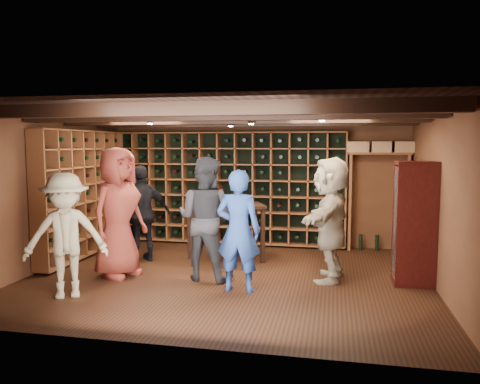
% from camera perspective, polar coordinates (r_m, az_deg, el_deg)
% --- Properties ---
extents(ground, '(6.00, 6.00, 0.00)m').
position_cam_1_polar(ground, '(7.25, -1.62, -10.32)').
color(ground, '#32190E').
rests_on(ground, ground).
extents(room_shell, '(6.00, 6.00, 6.00)m').
position_cam_1_polar(room_shell, '(7.03, -1.57, 9.11)').
color(room_shell, brown).
rests_on(room_shell, ground).
extents(wine_rack_back, '(4.65, 0.30, 2.20)m').
position_cam_1_polar(wine_rack_back, '(9.40, -1.55, 0.52)').
color(wine_rack_back, brown).
rests_on(wine_rack_back, ground).
extents(wine_rack_left, '(0.30, 2.65, 2.20)m').
position_cam_1_polar(wine_rack_left, '(8.84, -18.55, -0.11)').
color(wine_rack_left, brown).
rests_on(wine_rack_left, ground).
extents(crate_shelf, '(1.20, 0.32, 2.07)m').
position_cam_1_polar(crate_shelf, '(9.16, 16.65, 2.77)').
color(crate_shelf, brown).
rests_on(crate_shelf, ground).
extents(display_cabinet, '(0.55, 0.50, 1.75)m').
position_cam_1_polar(display_cabinet, '(7.17, 20.44, -3.86)').
color(display_cabinet, '#380C0B').
rests_on(display_cabinet, ground).
extents(man_blue_shirt, '(0.63, 0.43, 1.68)m').
position_cam_1_polar(man_blue_shirt, '(6.39, -0.20, -4.76)').
color(man_blue_shirt, navy).
rests_on(man_blue_shirt, ground).
extents(man_grey_suit, '(1.01, 0.85, 1.83)m').
position_cam_1_polar(man_grey_suit, '(6.99, -4.25, -3.24)').
color(man_grey_suit, black).
rests_on(man_grey_suit, ground).
extents(guest_red_floral, '(0.91, 1.12, 1.98)m').
position_cam_1_polar(guest_red_floral, '(7.34, -14.62, -2.42)').
color(guest_red_floral, maroon).
rests_on(guest_red_floral, ground).
extents(guest_woman_black, '(1.00, 0.95, 1.66)m').
position_cam_1_polar(guest_woman_black, '(8.22, -11.79, -2.59)').
color(guest_woman_black, black).
rests_on(guest_woman_black, ground).
extents(guest_khaki, '(1.23, 1.04, 1.65)m').
position_cam_1_polar(guest_khaki, '(6.56, -20.49, -5.00)').
color(guest_khaki, gray).
rests_on(guest_khaki, ground).
extents(guest_beige, '(0.77, 1.76, 1.83)m').
position_cam_1_polar(guest_beige, '(7.05, 10.96, -3.25)').
color(guest_beige, gray).
rests_on(guest_beige, ground).
extents(tasting_table, '(1.46, 1.12, 1.26)m').
position_cam_1_polar(tasting_table, '(8.06, -1.83, -2.44)').
color(tasting_table, black).
rests_on(tasting_table, ground).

